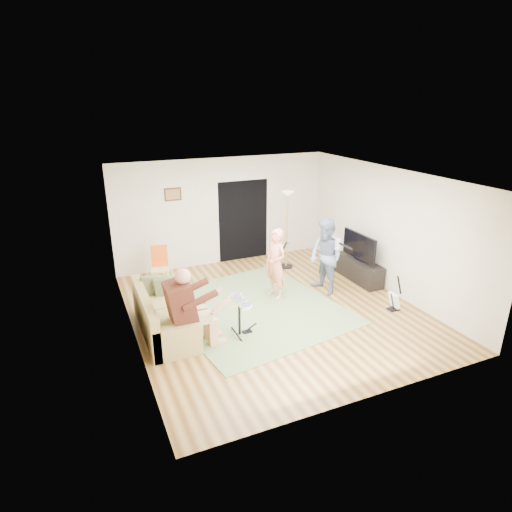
{
  "coord_description": "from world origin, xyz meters",
  "views": [
    {
      "loc": [
        -3.45,
        -6.99,
        4.05
      ],
      "look_at": [
        -0.27,
        0.3,
        1.1
      ],
      "focal_mm": 30.0,
      "sensor_mm": 36.0,
      "label": 1
    }
  ],
  "objects_px": {
    "sofa": "(160,319)",
    "dining_chair": "(160,272)",
    "tv_cabinet": "(359,270)",
    "television": "(359,246)",
    "drum_kit": "(239,319)",
    "guitar_spare": "(394,300)",
    "torchiere_lamp": "(287,216)",
    "singer": "(276,264)",
    "guitarist": "(326,257)"
  },
  "relations": [
    {
      "from": "sofa",
      "to": "dining_chair",
      "type": "distance_m",
      "value": 2.16
    },
    {
      "from": "tv_cabinet",
      "to": "television",
      "type": "xyz_separation_m",
      "value": [
        -0.05,
        0.0,
        0.6
      ]
    },
    {
      "from": "sofa",
      "to": "drum_kit",
      "type": "relative_size",
      "value": 2.73
    },
    {
      "from": "guitar_spare",
      "to": "tv_cabinet",
      "type": "relative_size",
      "value": 0.53
    },
    {
      "from": "drum_kit",
      "to": "torchiere_lamp",
      "type": "distance_m",
      "value": 3.65
    },
    {
      "from": "torchiere_lamp",
      "to": "tv_cabinet",
      "type": "height_order",
      "value": "torchiere_lamp"
    },
    {
      "from": "singer",
      "to": "guitarist",
      "type": "distance_m",
      "value": 1.11
    },
    {
      "from": "singer",
      "to": "torchiere_lamp",
      "type": "height_order",
      "value": "torchiere_lamp"
    },
    {
      "from": "drum_kit",
      "to": "television",
      "type": "bearing_deg",
      "value": 19.4
    },
    {
      "from": "sofa",
      "to": "guitarist",
      "type": "distance_m",
      "value": 3.73
    },
    {
      "from": "singer",
      "to": "dining_chair",
      "type": "distance_m",
      "value": 2.71
    },
    {
      "from": "torchiere_lamp",
      "to": "television",
      "type": "relative_size",
      "value": 1.7
    },
    {
      "from": "guitarist",
      "to": "torchiere_lamp",
      "type": "distance_m",
      "value": 1.75
    },
    {
      "from": "singer",
      "to": "guitarist",
      "type": "relative_size",
      "value": 0.92
    },
    {
      "from": "sofa",
      "to": "television",
      "type": "relative_size",
      "value": 1.76
    },
    {
      "from": "guitar_spare",
      "to": "television",
      "type": "relative_size",
      "value": 0.65
    },
    {
      "from": "dining_chair",
      "to": "tv_cabinet",
      "type": "relative_size",
      "value": 0.66
    },
    {
      "from": "singer",
      "to": "dining_chair",
      "type": "xyz_separation_m",
      "value": [
        -2.16,
        1.58,
        -0.43
      ]
    },
    {
      "from": "drum_kit",
      "to": "guitar_spare",
      "type": "distance_m",
      "value": 3.25
    },
    {
      "from": "dining_chair",
      "to": "torchiere_lamp",
      "type": "bearing_deg",
      "value": 11.48
    },
    {
      "from": "drum_kit",
      "to": "guitarist",
      "type": "bearing_deg",
      "value": 21.9
    },
    {
      "from": "sofa",
      "to": "television",
      "type": "distance_m",
      "value": 4.81
    },
    {
      "from": "guitarist",
      "to": "guitar_spare",
      "type": "relative_size",
      "value": 2.22
    },
    {
      "from": "sofa",
      "to": "guitarist",
      "type": "xyz_separation_m",
      "value": [
        3.68,
        0.31,
        0.56
      ]
    },
    {
      "from": "singer",
      "to": "tv_cabinet",
      "type": "distance_m",
      "value": 2.26
    },
    {
      "from": "guitar_spare",
      "to": "television",
      "type": "height_order",
      "value": "television"
    },
    {
      "from": "sofa",
      "to": "guitarist",
      "type": "height_order",
      "value": "guitarist"
    },
    {
      "from": "drum_kit",
      "to": "tv_cabinet",
      "type": "xyz_separation_m",
      "value": [
        3.5,
        1.22,
        -0.07
      ]
    },
    {
      "from": "guitarist",
      "to": "tv_cabinet",
      "type": "height_order",
      "value": "guitarist"
    },
    {
      "from": "drum_kit",
      "to": "guitarist",
      "type": "height_order",
      "value": "guitarist"
    },
    {
      "from": "sofa",
      "to": "torchiere_lamp",
      "type": "height_order",
      "value": "torchiere_lamp"
    },
    {
      "from": "sofa",
      "to": "singer",
      "type": "bearing_deg",
      "value": 11.64
    },
    {
      "from": "singer",
      "to": "guitar_spare",
      "type": "height_order",
      "value": "singer"
    },
    {
      "from": "drum_kit",
      "to": "television",
      "type": "height_order",
      "value": "television"
    },
    {
      "from": "guitarist",
      "to": "dining_chair",
      "type": "bearing_deg",
      "value": -127.58
    },
    {
      "from": "guitar_spare",
      "to": "dining_chair",
      "type": "bearing_deg",
      "value": 142.79
    },
    {
      "from": "torchiere_lamp",
      "to": "tv_cabinet",
      "type": "bearing_deg",
      "value": -50.04
    },
    {
      "from": "sofa",
      "to": "drum_kit",
      "type": "distance_m",
      "value": 1.45
    },
    {
      "from": "guitar_spare",
      "to": "dining_chair",
      "type": "xyz_separation_m",
      "value": [
        -4.09,
        3.11,
        0.11
      ]
    },
    {
      "from": "sofa",
      "to": "singer",
      "type": "relative_size",
      "value": 1.33
    },
    {
      "from": "drum_kit",
      "to": "sofa",
      "type": "bearing_deg",
      "value": 153.26
    },
    {
      "from": "sofa",
      "to": "drum_kit",
      "type": "height_order",
      "value": "sofa"
    },
    {
      "from": "television",
      "to": "guitar_spare",
      "type": "bearing_deg",
      "value": -97.91
    },
    {
      "from": "guitarist",
      "to": "drum_kit",
      "type": "bearing_deg",
      "value": -76.6
    },
    {
      "from": "drum_kit",
      "to": "guitar_spare",
      "type": "height_order",
      "value": "guitar_spare"
    },
    {
      "from": "sofa",
      "to": "singer",
      "type": "height_order",
      "value": "singer"
    },
    {
      "from": "television",
      "to": "dining_chair",
      "type": "bearing_deg",
      "value": 160.2
    },
    {
      "from": "tv_cabinet",
      "to": "dining_chair",
      "type": "bearing_deg",
      "value": 160.41
    },
    {
      "from": "singer",
      "to": "guitarist",
      "type": "xyz_separation_m",
      "value": [
        1.09,
        -0.22,
        0.07
      ]
    },
    {
      "from": "guitar_spare",
      "to": "singer",
      "type": "bearing_deg",
      "value": 141.75
    }
  ]
}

